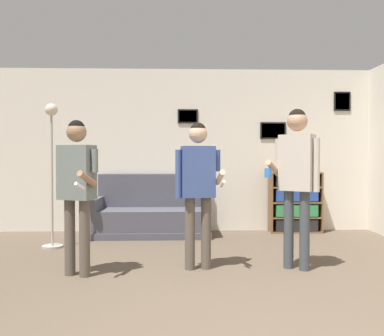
{
  "coord_description": "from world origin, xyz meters",
  "views": [
    {
      "loc": [
        -0.42,
        -2.5,
        1.23
      ],
      "look_at": [
        -0.26,
        2.32,
        1.11
      ],
      "focal_mm": 40.0,
      "sensor_mm": 36.0,
      "label": 1
    }
  ],
  "objects_px": {
    "person_player_foreground_left": "(77,181)",
    "couch": "(152,216)",
    "bookshelf": "(295,202)",
    "floor_lamp": "(52,159)",
    "person_player_foreground_center": "(198,180)",
    "person_watcher_holding_cup": "(297,170)",
    "drinking_cup": "(307,169)"
  },
  "relations": [
    {
      "from": "bookshelf",
      "to": "person_watcher_holding_cup",
      "type": "bearing_deg",
      "value": -105.1
    },
    {
      "from": "bookshelf",
      "to": "person_player_foreground_left",
      "type": "height_order",
      "value": "person_player_foreground_left"
    },
    {
      "from": "couch",
      "to": "person_player_foreground_center",
      "type": "height_order",
      "value": "person_player_foreground_center"
    },
    {
      "from": "person_player_foreground_left",
      "to": "couch",
      "type": "bearing_deg",
      "value": 74.73
    },
    {
      "from": "floor_lamp",
      "to": "person_player_foreground_left",
      "type": "xyz_separation_m",
      "value": [
        0.67,
        -1.41,
        -0.22
      ]
    },
    {
      "from": "person_player_foreground_left",
      "to": "person_player_foreground_center",
      "type": "bearing_deg",
      "value": 10.18
    },
    {
      "from": "person_watcher_holding_cup",
      "to": "drinking_cup",
      "type": "bearing_deg",
      "value": 70.48
    },
    {
      "from": "couch",
      "to": "drinking_cup",
      "type": "distance_m",
      "value": 2.65
    },
    {
      "from": "person_player_foreground_center",
      "to": "floor_lamp",
      "type": "bearing_deg",
      "value": 148.47
    },
    {
      "from": "bookshelf",
      "to": "floor_lamp",
      "type": "height_order",
      "value": "floor_lamp"
    },
    {
      "from": "person_player_foreground_left",
      "to": "person_player_foreground_center",
      "type": "relative_size",
      "value": 1.0
    },
    {
      "from": "floor_lamp",
      "to": "person_player_foreground_center",
      "type": "distance_m",
      "value": 2.28
    },
    {
      "from": "bookshelf",
      "to": "floor_lamp",
      "type": "relative_size",
      "value": 0.5
    },
    {
      "from": "person_player_foreground_left",
      "to": "drinking_cup",
      "type": "bearing_deg",
      "value": 38.34
    },
    {
      "from": "person_watcher_holding_cup",
      "to": "drinking_cup",
      "type": "relative_size",
      "value": 15.09
    },
    {
      "from": "couch",
      "to": "person_player_foreground_center",
      "type": "distance_m",
      "value": 2.28
    },
    {
      "from": "bookshelf",
      "to": "person_watcher_holding_cup",
      "type": "xyz_separation_m",
      "value": [
        -0.63,
        -2.32,
        0.6
      ]
    },
    {
      "from": "floor_lamp",
      "to": "drinking_cup",
      "type": "height_order",
      "value": "floor_lamp"
    },
    {
      "from": "bookshelf",
      "to": "floor_lamp",
      "type": "xyz_separation_m",
      "value": [
        -3.64,
        -1.09,
        0.71
      ]
    },
    {
      "from": "floor_lamp",
      "to": "person_player_foreground_center",
      "type": "xyz_separation_m",
      "value": [
        1.93,
        -1.19,
        -0.22
      ]
    },
    {
      "from": "bookshelf",
      "to": "person_player_foreground_center",
      "type": "bearing_deg",
      "value": -126.81
    },
    {
      "from": "couch",
      "to": "floor_lamp",
      "type": "relative_size",
      "value": 0.93
    },
    {
      "from": "couch",
      "to": "person_player_foreground_left",
      "type": "height_order",
      "value": "person_player_foreground_left"
    },
    {
      "from": "person_player_foreground_left",
      "to": "drinking_cup",
      "type": "distance_m",
      "value": 4.04
    },
    {
      "from": "couch",
      "to": "floor_lamp",
      "type": "xyz_separation_m",
      "value": [
        -1.3,
        -0.9,
        0.9
      ]
    },
    {
      "from": "person_player_foreground_center",
      "to": "bookshelf",
      "type": "bearing_deg",
      "value": 53.19
    },
    {
      "from": "couch",
      "to": "bookshelf",
      "type": "relative_size",
      "value": 1.85
    },
    {
      "from": "floor_lamp",
      "to": "person_player_foreground_left",
      "type": "distance_m",
      "value": 1.58
    },
    {
      "from": "person_player_foreground_left",
      "to": "person_watcher_holding_cup",
      "type": "distance_m",
      "value": 2.35
    },
    {
      "from": "couch",
      "to": "person_watcher_holding_cup",
      "type": "height_order",
      "value": "person_watcher_holding_cup"
    },
    {
      "from": "person_player_foreground_left",
      "to": "drinking_cup",
      "type": "height_order",
      "value": "person_player_foreground_left"
    },
    {
      "from": "bookshelf",
      "to": "drinking_cup",
      "type": "distance_m",
      "value": 0.59
    }
  ]
}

